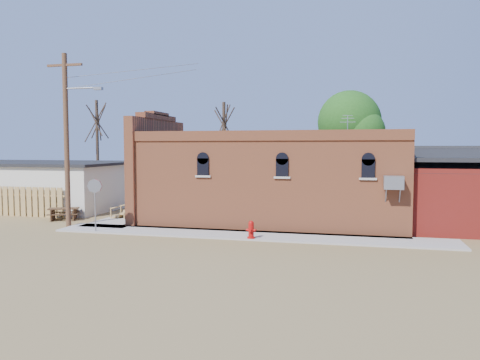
% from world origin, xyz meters
% --- Properties ---
extents(ground, '(120.00, 120.00, 0.00)m').
position_xyz_m(ground, '(0.00, 0.00, 0.00)').
color(ground, brown).
rests_on(ground, ground).
extents(sidewalk_south, '(19.00, 2.20, 0.08)m').
position_xyz_m(sidewalk_south, '(1.50, 0.90, 0.04)').
color(sidewalk_south, '#9E9991').
rests_on(sidewalk_south, ground).
extents(sidewalk_west, '(2.60, 10.00, 0.08)m').
position_xyz_m(sidewalk_west, '(-6.30, 6.00, 0.04)').
color(sidewalk_west, '#9E9991').
rests_on(sidewalk_west, ground).
extents(brick_bar, '(16.40, 7.97, 6.30)m').
position_xyz_m(brick_bar, '(1.64, 5.49, 2.34)').
color(brick_bar, '#C1633B').
rests_on(brick_bar, ground).
extents(red_shed, '(5.40, 6.40, 4.30)m').
position_xyz_m(red_shed, '(11.50, 5.50, 2.27)').
color(red_shed, '#611510').
rests_on(red_shed, ground).
extents(wood_fence, '(5.20, 0.10, 1.80)m').
position_xyz_m(wood_fence, '(-12.80, 3.80, 0.90)').
color(wood_fence, tan).
rests_on(wood_fence, ground).
extents(utility_pole, '(3.12, 0.26, 9.00)m').
position_xyz_m(utility_pole, '(-8.14, 1.20, 4.77)').
color(utility_pole, '#4D321E').
rests_on(utility_pole, ground).
extents(tree_bare_near, '(2.80, 2.80, 7.65)m').
position_xyz_m(tree_bare_near, '(-3.00, 13.00, 5.96)').
color(tree_bare_near, '#433426').
rests_on(tree_bare_near, ground).
extents(tree_bare_far, '(2.80, 2.80, 8.16)m').
position_xyz_m(tree_bare_far, '(-14.00, 14.00, 6.36)').
color(tree_bare_far, '#433426').
rests_on(tree_bare_far, ground).
extents(tree_leafy, '(4.40, 4.40, 8.15)m').
position_xyz_m(tree_leafy, '(6.00, 13.50, 5.93)').
color(tree_leafy, '#433426').
rests_on(tree_leafy, ground).
extents(fire_hydrant, '(0.45, 0.43, 0.80)m').
position_xyz_m(fire_hydrant, '(1.91, -0.00, 0.48)').
color(fire_hydrant, '#AB0B09').
rests_on(fire_hydrant, sidewalk_south).
extents(stop_sign, '(0.67, 0.28, 2.56)m').
position_xyz_m(stop_sign, '(-5.90, 0.00, 2.05)').
color(stop_sign, gray).
rests_on(stop_sign, sidewalk_south).
extents(trash_barrel, '(0.63, 0.63, 0.90)m').
position_xyz_m(trash_barrel, '(-5.93, 4.56, 0.53)').
color(trash_barrel, navy).
rests_on(trash_barrel, sidewalk_west).
extents(picnic_table, '(2.02, 1.82, 0.69)m').
position_xyz_m(picnic_table, '(-9.85, 3.20, 0.45)').
color(picnic_table, '#472F1C').
rests_on(picnic_table, ground).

